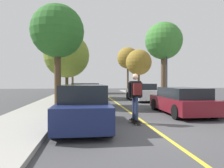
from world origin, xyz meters
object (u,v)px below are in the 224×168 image
Objects in this scene: parked_car_right_near at (142,92)px; street_tree_left_far at (73,59)px; street_tree_left_near at (67,55)px; street_tree_right_near at (139,62)px; skateboard at (135,121)px; street_tree_left_nearest at (58,32)px; streetlamp at (167,62)px; skateboarder at (136,94)px; street_tree_right_far at (128,58)px; street_tree_right_nearest at (164,42)px; parked_car_right_nearest at (181,101)px; parked_car_left_near at (85,95)px; fire_hydrant at (61,99)px; parked_car_left_nearest at (84,106)px.

parked_car_right_near is 0.65× the size of street_tree_left_far.
street_tree_left_near is 0.93× the size of street_tree_left_far.
street_tree_left_near is at bearing -153.12° from street_tree_right_near.
skateboard is (3.71, -21.11, -4.64)m from street_tree_left_far.
street_tree_left_nearest is at bearing 121.43° from skateboard.
street_tree_left_far reaches higher than street_tree_left_near.
streetlamp reaches higher than skateboarder.
parked_car_right_near is 14.99m from street_tree_right_far.
street_tree_right_nearest is at bearing -90.00° from street_tree_right_near.
street_tree_right_near reaches higher than parked_car_right_near.
skateboarder reaches higher than parked_car_right_nearest.
parked_car_left_near is 2.41× the size of skateboarder.
street_tree_left_near reaches higher than skateboard.
street_tree_right_near reaches higher than streetlamp.
parked_car_right_near is 0.64× the size of street_tree_right_far.
fire_hydrant is at bearing -64.01° from street_tree_left_nearest.
parked_car_right_near is at bearing -97.02° from street_tree_right_far.
streetlamp is at bearing 51.49° from parked_car_left_nearest.
fire_hydrant is at bearing -89.09° from street_tree_left_far.
skateboard is (-2.79, -1.92, -0.57)m from parked_car_right_nearest.
street_tree_left_far is 3.67× the size of skateboarder.
skateboarder is (-4.54, -16.72, -2.80)m from street_tree_right_near.
street_tree_right_near reaches higher than parked_car_left_near.
streetlamp is at bearing -89.98° from street_tree_right_near.
street_tree_left_nearest reaches higher than street_tree_left_near.
skateboard is at bearing -101.09° from street_tree_right_far.
skateboarder is at bearing -70.93° from parked_car_left_near.
street_tree_left_near is 13.66m from skateboard.
street_tree_right_near is (6.51, 11.02, 3.21)m from parked_car_left_near.
fire_hydrant is at bearing -158.94° from street_tree_right_nearest.
parked_car_left_near is at bearing -75.66° from street_tree_left_near.
parked_car_left_near is (-0.00, 5.86, -0.00)m from parked_car_left_nearest.
skateboarder is at bearing -117.60° from street_tree_right_nearest.
parked_car_right_near is (4.76, 3.32, -0.02)m from parked_car_left_near.
street_tree_right_nearest is 14.54m from street_tree_right_far.
street_tree_left_near is at bearing -127.69° from street_tree_right_far.
fire_hydrant is 8.80m from streetlamp.
skateboard is at bearing -70.87° from parked_car_left_near.
street_tree_left_far is 9.51× the size of fire_hydrant.
parked_car_left_near is 5.08× the size of skateboard.
parked_car_left_near is at bearing -160.41° from streetlamp.
fire_hydrant is at bearing 121.78° from skateboarder.
street_tree_right_near is 17.55m from skateboarder.
parked_car_right_near is 2.37× the size of skateboarder.
street_tree_left_near reaches higher than fire_hydrant.
street_tree_left_nearest is at bearing -90.00° from street_tree_left_near.
street_tree_left_nearest reaches higher than fire_hydrant.
street_tree_right_far reaches higher than parked_car_left_nearest.
fire_hydrant is (0.25, -0.51, -4.38)m from street_tree_left_nearest.
street_tree_left_nearest reaches higher than street_tree_right_nearest.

